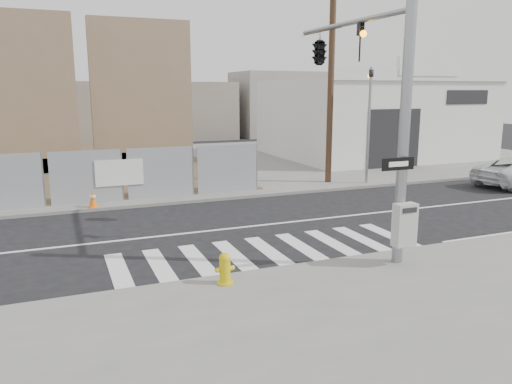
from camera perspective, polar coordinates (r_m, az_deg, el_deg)
name	(u,v)px	position (r m, az deg, el deg)	size (l,w,h in m)	color
ground	(237,228)	(15.99, -2.15, -4.13)	(100.00, 100.00, 0.00)	black
sidewalk_far	(154,166)	(29.27, -11.54, 2.97)	(50.00, 20.00, 0.12)	slate
signal_pole	(344,74)	(14.64, 10.03, 13.19)	(0.96, 5.87, 7.00)	gray
far_signal_pole	(369,109)	(23.22, 12.84, 9.22)	(0.16, 0.20, 5.60)	gray
concrete_wall_left	(13,110)	(27.64, -26.02, 8.46)	(6.00, 1.30, 8.00)	#7A6149
concrete_wall_right	(143,107)	(28.96, -12.83, 9.43)	(5.50, 1.30, 8.00)	#7A6149
auto_shop	(372,118)	(33.55, 13.08, 8.23)	(12.00, 10.20, 5.95)	silver
utility_pole_right	(331,70)	(23.18, 8.59, 13.63)	(1.60, 0.28, 10.00)	#483021
fire_hydrant	(225,268)	(11.14, -3.57, -8.70)	(0.47, 0.47, 0.71)	gold
traffic_cone_c	(93,199)	(19.14, -18.16, -0.77)	(0.40, 0.40, 0.62)	orange
traffic_cone_d	(162,187)	(20.71, -10.68, 0.59)	(0.37, 0.37, 0.67)	red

